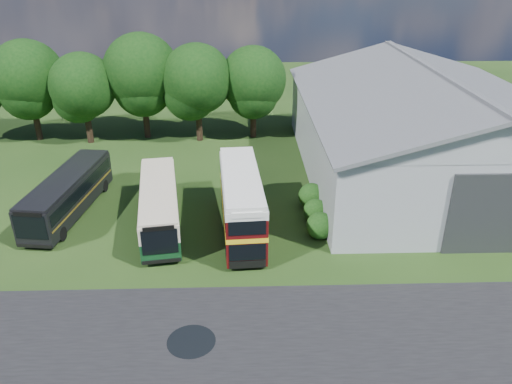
{
  "coord_description": "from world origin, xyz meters",
  "views": [
    {
      "loc": [
        0.88,
        -20.35,
        15.79
      ],
      "look_at": [
        1.75,
        8.0,
        2.14
      ],
      "focal_mm": 35.0,
      "sensor_mm": 36.0,
      "label": 1
    }
  ],
  "objects_px": {
    "bus_green_single": "(159,205)",
    "storage_shed": "(426,121)",
    "bus_dark_single": "(68,193)",
    "bus_maroon_double": "(241,203)"
  },
  "relations": [
    {
      "from": "storage_shed",
      "to": "bus_maroon_double",
      "type": "bearing_deg",
      "value": -147.29
    },
    {
      "from": "bus_green_single",
      "to": "storage_shed",
      "type": "bearing_deg",
      "value": 14.36
    },
    {
      "from": "storage_shed",
      "to": "bus_dark_single",
      "type": "height_order",
      "value": "storage_shed"
    },
    {
      "from": "bus_maroon_double",
      "to": "bus_dark_single",
      "type": "distance_m",
      "value": 11.76
    },
    {
      "from": "bus_dark_single",
      "to": "bus_maroon_double",
      "type": "bearing_deg",
      "value": -5.95
    },
    {
      "from": "storage_shed",
      "to": "bus_green_single",
      "type": "xyz_separation_m",
      "value": [
        -19.36,
        -8.2,
        -2.72
      ]
    },
    {
      "from": "storage_shed",
      "to": "bus_green_single",
      "type": "relative_size",
      "value": 2.47
    },
    {
      "from": "storage_shed",
      "to": "bus_green_single",
      "type": "distance_m",
      "value": 21.2
    },
    {
      "from": "storage_shed",
      "to": "bus_maroon_double",
      "type": "xyz_separation_m",
      "value": [
        -14.18,
        -9.11,
        -2.21
      ]
    },
    {
      "from": "bus_dark_single",
      "to": "storage_shed",
      "type": "bearing_deg",
      "value": 21.48
    }
  ]
}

